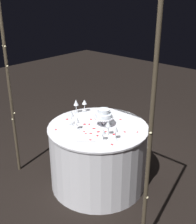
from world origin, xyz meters
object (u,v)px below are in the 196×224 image
main_table (98,156)px  cake_knife (92,142)px  wine_glass_5 (108,125)px  decorative_arch (63,76)px  wine_glass_3 (84,103)px  wine_glass_0 (103,132)px  tiered_cake (104,115)px  wine_glass_1 (116,130)px  wine_glass_6 (77,120)px  wine_glass_4 (76,103)px  wine_glass_2 (71,114)px

main_table → cake_knife: 0.54m
main_table → wine_glass_5: size_ratio=6.84×
decorative_arch → wine_glass_3: size_ratio=13.54×
decorative_arch → main_table: decorative_arch is taller
decorative_arch → wine_glass_0: 0.71m
main_table → wine_glass_3: size_ratio=6.91×
decorative_arch → tiered_cake: (-0.03, -0.55, -0.56)m
tiered_cake → wine_glass_5: tiered_cake is taller
wine_glass_1 → wine_glass_6: 0.48m
decorative_arch → wine_glass_4: 0.94m
wine_glass_4 → cake_knife: bearing=148.1°
wine_glass_6 → cake_knife: bearing=163.3°
wine_glass_0 → wine_glass_4: wine_glass_4 is taller
main_table → wine_glass_1: wine_glass_1 is taller
wine_glass_3 → cake_knife: bearing=140.2°
main_table → decorative_arch: bearing=89.9°
wine_glass_4 → cake_knife: (-0.66, 0.41, -0.13)m
wine_glass_4 → wine_glass_2: bearing=126.8°
tiered_cake → cake_knife: 0.43m
wine_glass_5 → wine_glass_6: 0.37m
wine_glass_1 → wine_glass_4: (0.80, -0.21, 0.03)m
wine_glass_0 → wine_glass_3: size_ratio=0.79×
wine_glass_5 → wine_glass_6: (0.35, 0.12, -0.01)m
tiered_cake → wine_glass_2: tiered_cake is taller
wine_glass_0 → cake_knife: size_ratio=0.55×
wine_glass_2 → wine_glass_4: bearing=-53.2°
tiered_cake → wine_glass_1: 0.35m
decorative_arch → tiered_cake: 0.78m
decorative_arch → wine_glass_5: 0.73m
tiered_cake → main_table: bearing=60.9°
wine_glass_5 → cake_knife: (0.02, 0.22, -0.12)m
wine_glass_2 → wine_glass_4: 0.34m
wine_glass_5 → wine_glass_1: bearing=171.2°
wine_glass_1 → wine_glass_0: bearing=52.1°
tiered_cake → wine_glass_2: (0.29, 0.23, -0.00)m
wine_glass_2 → wine_glass_3: bearing=-67.4°
main_table → wine_glass_1: 0.61m
wine_glass_4 → tiered_cake: bearing=174.9°
wine_glass_3 → wine_glass_6: 0.50m
main_table → wine_glass_0: 0.59m
decorative_arch → tiered_cake: size_ratio=10.31×
main_table → cake_knife: size_ratio=4.80×
cake_knife → wine_glass_6: bearing=-16.7°
wine_glass_1 → wine_glass_3: bearing=-22.2°
wine_glass_2 → cake_knife: (-0.46, 0.14, -0.13)m
wine_glass_4 → cake_knife: size_ratio=0.76×
wine_glass_1 → wine_glass_4: 0.83m
wine_glass_0 → wine_glass_6: wine_glass_6 is taller
wine_glass_2 → wine_glass_6: wine_glass_2 is taller
main_table → wine_glass_3: (0.41, -0.20, 0.52)m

